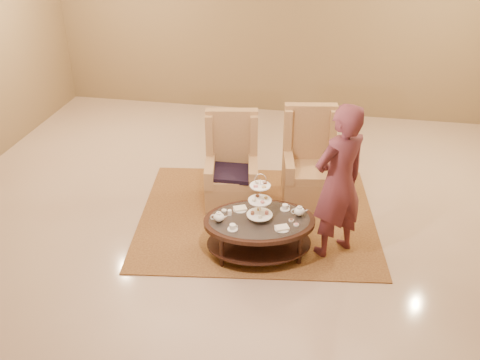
% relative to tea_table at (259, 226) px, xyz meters
% --- Properties ---
extents(ground, '(8.00, 8.00, 0.00)m').
position_rel_tea_table_xyz_m(ground, '(-0.21, 0.23, -0.37)').
color(ground, '#C5A992').
rests_on(ground, ground).
extents(ceiling, '(8.00, 8.00, 0.02)m').
position_rel_tea_table_xyz_m(ceiling, '(-0.21, 0.23, -0.37)').
color(ceiling, beige).
rests_on(ceiling, ground).
extents(wall_back, '(8.00, 0.04, 3.50)m').
position_rel_tea_table_xyz_m(wall_back, '(-0.21, 4.23, 1.38)').
color(wall_back, olive).
rests_on(wall_back, ground).
extents(rug, '(3.16, 2.75, 0.02)m').
position_rel_tea_table_xyz_m(rug, '(-0.13, 0.72, -0.36)').
color(rug, olive).
rests_on(rug, ground).
extents(tea_table, '(1.37, 1.10, 1.02)m').
position_rel_tea_table_xyz_m(tea_table, '(0.00, 0.00, 0.00)').
color(tea_table, black).
rests_on(tea_table, ground).
extents(armchair_left, '(0.75, 0.77, 1.20)m').
position_rel_tea_table_xyz_m(armchair_left, '(-0.51, 1.03, 0.04)').
color(armchair_left, '#AF8252').
rests_on(armchair_left, ground).
extents(armchair_right, '(0.76, 0.78, 1.22)m').
position_rel_tea_table_xyz_m(armchair_right, '(0.44, 1.33, 0.04)').
color(armchair_right, '#AF8252').
rests_on(armchair_right, ground).
extents(person, '(0.76, 0.74, 1.77)m').
position_rel_tea_table_xyz_m(person, '(0.80, 0.19, 0.51)').
color(person, '#5B2730').
rests_on(person, ground).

